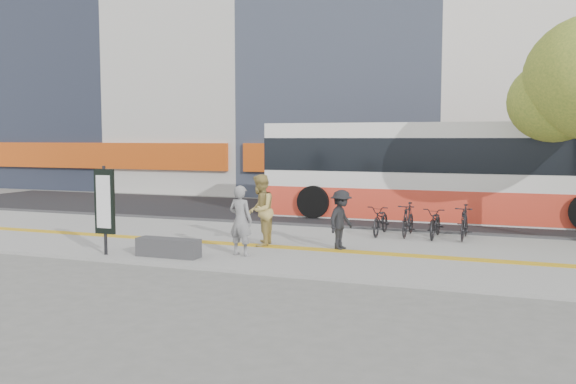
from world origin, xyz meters
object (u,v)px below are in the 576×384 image
at_px(pedestrian_dark, 341,220).
at_px(seated_woman, 241,220).
at_px(bench, 168,248).
at_px(bus, 446,174).
at_px(pedestrian_tan, 260,210).
at_px(signboard, 105,203).

bearing_deg(pedestrian_dark, seated_woman, 141.66).
distance_m(bench, pedestrian_dark, 4.44).
relative_size(bus, seated_woman, 7.46).
distance_m(bench, seated_woman, 1.87).
bearing_deg(seated_woman, bench, 35.55).
distance_m(bench, pedestrian_tan, 2.77).
relative_size(bench, bus, 0.12).
bearing_deg(bench, signboard, -169.19).
xyz_separation_m(bench, bus, (5.48, 9.70, 1.37)).
xyz_separation_m(bench, seated_woman, (1.57, 0.79, 0.64)).
distance_m(bus, seated_woman, 9.76).
distance_m(bus, pedestrian_tan, 8.50).
height_order(signboard, pedestrian_dark, signboard).
bearing_deg(pedestrian_dark, pedestrian_tan, 109.00).
height_order(seated_woman, pedestrian_tan, pedestrian_tan).
relative_size(bench, seated_woman, 0.93).
xyz_separation_m(signboard, pedestrian_dark, (5.25, 2.76, -0.51)).
height_order(signboard, bus, bus).
relative_size(bench, signboard, 0.73).
height_order(bus, seated_woman, bus).
height_order(bench, bus, bus).
height_order(signboard, seated_woman, signboard).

